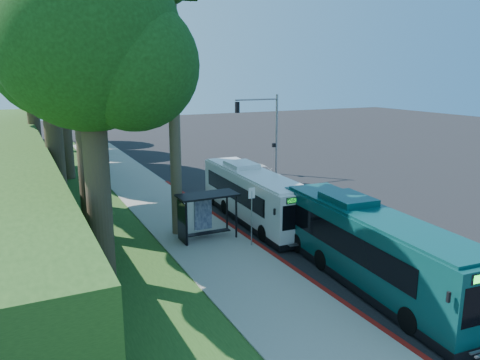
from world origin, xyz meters
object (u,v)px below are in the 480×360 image
white_bus (253,194)px  pickup (258,175)px  teal_bus (371,246)px  bus_shelter (202,208)px

white_bus → pickup: 9.34m
pickup → teal_bus: bearing=-103.2°
bus_shelter → teal_bus: bearing=-61.2°
bus_shelter → white_bus: size_ratio=0.29×
bus_shelter → pickup: (8.72, 10.00, -1.03)m
white_bus → teal_bus: teal_bus is taller
bus_shelter → white_bus: bearing=25.6°
white_bus → pickup: white_bus is taller
white_bus → teal_bus: 10.03m
bus_shelter → pickup: 13.31m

